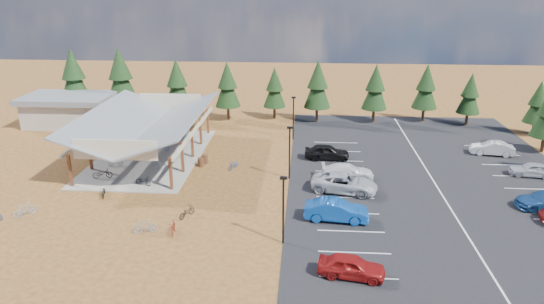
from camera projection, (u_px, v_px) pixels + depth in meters
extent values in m
plane|color=brown|center=(234.00, 185.00, 44.41)|extent=(140.00, 140.00, 0.00)
cube|color=black|center=(432.00, 178.00, 45.99)|extent=(27.00, 44.00, 0.04)
cube|color=gray|center=(150.00, 156.00, 51.63)|extent=(10.60, 18.60, 0.10)
cube|color=#4E2D16|center=(70.00, 171.00, 43.53)|extent=(0.25, 0.25, 3.00)
cube|color=#4E2D16|center=(90.00, 155.00, 47.47)|extent=(0.25, 0.25, 3.00)
cube|color=#4E2D16|center=(107.00, 141.00, 51.42)|extent=(0.25, 0.25, 3.00)
cube|color=#4E2D16|center=(121.00, 130.00, 55.37)|extent=(0.25, 0.25, 3.00)
cube|color=#4E2D16|center=(134.00, 120.00, 59.31)|extent=(0.25, 0.25, 3.00)
cube|color=#4E2D16|center=(171.00, 173.00, 42.91)|extent=(0.25, 0.25, 3.00)
cube|color=#4E2D16|center=(182.00, 157.00, 46.86)|extent=(0.25, 0.25, 3.00)
cube|color=#4E2D16|center=(192.00, 143.00, 50.81)|extent=(0.25, 0.25, 3.00)
cube|color=#4E2D16|center=(201.00, 131.00, 54.75)|extent=(0.25, 0.25, 3.00)
cube|color=#4E2D16|center=(208.00, 121.00, 58.70)|extent=(0.25, 0.25, 3.00)
cube|color=beige|center=(101.00, 128.00, 50.94)|extent=(0.22, 18.00, 0.35)
cube|color=beige|center=(195.00, 130.00, 50.28)|extent=(0.22, 18.00, 0.35)
cube|color=slate|center=(120.00, 120.00, 50.50)|extent=(5.85, 19.40, 2.13)
cube|color=slate|center=(175.00, 121.00, 50.12)|extent=(5.85, 19.40, 2.13)
cube|color=beige|center=(115.00, 150.00, 41.89)|extent=(7.50, 0.15, 1.80)
cube|color=beige|center=(171.00, 101.00, 58.80)|extent=(7.50, 0.15, 1.80)
cube|color=#ADA593|center=(69.00, 113.00, 62.38)|extent=(10.00, 6.00, 3.20)
cube|color=slate|center=(67.00, 98.00, 61.73)|extent=(11.00, 7.00, 0.70)
cylinder|color=black|center=(283.00, 212.00, 33.84)|extent=(0.14, 0.14, 5.00)
cube|color=black|center=(283.00, 178.00, 32.98)|extent=(0.50, 0.25, 0.18)
cylinder|color=black|center=(289.00, 154.00, 45.11)|extent=(0.14, 0.14, 5.00)
cube|color=black|center=(290.00, 127.00, 44.26)|extent=(0.50, 0.25, 0.18)
cylinder|color=black|center=(293.00, 119.00, 56.39)|extent=(0.14, 0.14, 5.00)
cube|color=black|center=(294.00, 97.00, 55.53)|extent=(0.50, 0.25, 0.18)
cylinder|color=#4F2F1C|center=(201.00, 162.00, 48.79)|extent=(0.60, 0.60, 0.90)
cylinder|color=#4F2F1C|center=(205.00, 159.00, 49.59)|extent=(0.60, 0.60, 0.90)
cylinder|color=#382314|center=(78.00, 108.00, 66.72)|extent=(0.36, 0.36, 2.26)
cone|color=black|center=(74.00, 80.00, 65.43)|extent=(3.98, 3.98, 5.42)
cone|color=black|center=(72.00, 64.00, 64.67)|extent=(3.07, 3.07, 4.07)
cylinder|color=#382314|center=(124.00, 109.00, 66.18)|extent=(0.36, 0.36, 2.30)
cone|color=black|center=(121.00, 80.00, 64.86)|extent=(4.05, 4.05, 5.53)
cone|color=black|center=(119.00, 63.00, 64.09)|extent=(3.13, 3.13, 4.14)
cylinder|color=#382314|center=(179.00, 113.00, 64.88)|extent=(0.36, 0.36, 2.00)
cone|color=black|center=(177.00, 88.00, 63.74)|extent=(3.52, 3.52, 4.80)
cone|color=black|center=(176.00, 72.00, 63.07)|extent=(2.72, 2.72, 3.60)
cylinder|color=#382314|center=(228.00, 113.00, 64.90)|extent=(0.36, 0.36, 1.90)
cone|color=black|center=(228.00, 89.00, 63.82)|extent=(3.35, 3.35, 4.56)
cone|color=black|center=(227.00, 75.00, 63.18)|extent=(2.59, 2.59, 3.42)
cylinder|color=#382314|center=(275.00, 113.00, 65.48)|extent=(0.36, 0.36, 1.70)
cone|color=black|center=(275.00, 91.00, 64.51)|extent=(2.99, 2.99, 4.08)
cone|color=black|center=(275.00, 79.00, 63.94)|extent=(2.31, 2.31, 3.06)
cylinder|color=#382314|center=(317.00, 114.00, 64.04)|extent=(0.36, 0.36, 1.99)
cone|color=black|center=(317.00, 89.00, 62.91)|extent=(3.49, 3.49, 4.76)
cone|color=black|center=(318.00, 74.00, 62.24)|extent=(2.70, 2.70, 3.57)
cylinder|color=#382314|center=(373.00, 115.00, 63.73)|extent=(0.36, 0.36, 1.87)
cone|color=black|center=(375.00, 92.00, 62.67)|extent=(3.29, 3.29, 4.49)
cone|color=black|center=(376.00, 77.00, 62.04)|extent=(2.55, 2.55, 3.37)
cylinder|color=#382314|center=(423.00, 115.00, 64.18)|extent=(0.36, 0.36, 1.86)
cone|color=black|center=(425.00, 91.00, 63.12)|extent=(3.27, 3.27, 4.47)
cone|color=black|center=(427.00, 77.00, 62.49)|extent=(2.53, 2.53, 3.35)
cylinder|color=#382314|center=(467.00, 119.00, 62.52)|extent=(0.36, 0.36, 1.66)
cone|color=black|center=(470.00, 98.00, 61.58)|extent=(2.92, 2.92, 3.98)
cone|color=black|center=(471.00, 85.00, 61.02)|extent=(2.25, 2.25, 2.98)
cylinder|color=#382314|center=(543.00, 144.00, 52.71)|extent=(0.36, 0.36, 1.80)
cylinder|color=#382314|center=(533.00, 129.00, 58.43)|extent=(0.36, 0.36, 1.63)
cone|color=black|center=(538.00, 106.00, 57.50)|extent=(2.87, 2.87, 3.91)
cone|color=black|center=(540.00, 93.00, 56.95)|extent=(2.22, 2.22, 2.94)
imported|color=black|center=(102.00, 173.00, 45.62)|extent=(1.89, 1.08, 0.94)
imported|color=gray|center=(115.00, 162.00, 48.63)|extent=(1.53, 0.75, 0.89)
imported|color=navy|center=(127.00, 147.00, 53.12)|extent=(1.62, 0.94, 0.80)
imported|color=maroon|center=(157.00, 136.00, 56.17)|extent=(1.85, 0.89, 1.07)
imported|color=black|center=(143.00, 181.00, 44.07)|extent=(1.70, 0.98, 0.85)
imported|color=#9B9DA3|center=(162.00, 166.00, 47.41)|extent=(1.52, 0.62, 0.89)
imported|color=#1E4A95|center=(162.00, 148.00, 52.78)|extent=(1.59, 0.74, 0.80)
imported|color=maroon|center=(173.00, 139.00, 55.39)|extent=(1.70, 0.60, 1.00)
imported|color=black|center=(104.00, 192.00, 41.97)|extent=(1.00, 1.71, 0.85)
imported|color=#A1A3A9|center=(25.00, 210.00, 38.52)|extent=(1.52, 1.68, 1.06)
imported|color=maroon|center=(173.00, 227.00, 35.82)|extent=(0.71, 1.77, 1.04)
imported|color=black|center=(187.00, 212.00, 38.37)|extent=(1.34, 1.77, 0.89)
imported|color=gray|center=(145.00, 226.00, 35.84)|extent=(1.92, 1.01, 1.11)
imported|color=#164A93|center=(233.00, 165.00, 48.07)|extent=(1.21, 1.84, 0.91)
imported|color=maroon|center=(351.00, 266.00, 30.49)|extent=(4.46, 2.37, 1.45)
imported|color=#0F469E|center=(336.00, 210.00, 37.67)|extent=(5.12, 2.17, 1.64)
imported|color=#B5B7BE|center=(344.00, 183.00, 42.78)|extent=(6.23, 3.80, 1.61)
imported|color=silver|center=(348.00, 172.00, 45.59)|extent=(4.99, 2.26, 1.42)
imported|color=black|center=(327.00, 152.00, 50.57)|extent=(4.64, 1.91, 1.58)
imported|color=#B1B3B9|center=(532.00, 169.00, 46.16)|extent=(4.20, 2.18, 1.37)
imported|color=#BBBBBB|center=(492.00, 148.00, 51.86)|extent=(4.61, 2.24, 1.45)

